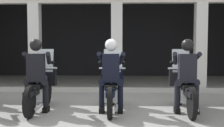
% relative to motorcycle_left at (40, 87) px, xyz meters
% --- Properties ---
extents(ground_plane, '(80.00, 80.00, 0.00)m').
position_rel_motorcycle_left_xyz_m(ground_plane, '(1.61, 3.12, -0.50)').
color(ground_plane, gray).
extents(station_building, '(11.54, 4.49, 3.31)m').
position_rel_motorcycle_left_xyz_m(station_building, '(1.66, 5.20, 1.62)').
color(station_building, black).
rests_on(station_building, ground).
extents(kerb_strip, '(11.04, 0.24, 0.12)m').
position_rel_motorcycle_left_xyz_m(kerb_strip, '(1.66, 2.43, -0.44)').
color(kerb_strip, '#B7B5AD').
rests_on(kerb_strip, ground).
extents(motorcycle_left, '(0.62, 2.04, 1.35)m').
position_rel_motorcycle_left_xyz_m(motorcycle_left, '(0.00, 0.00, 0.00)').
color(motorcycle_left, black).
rests_on(motorcycle_left, ground).
extents(police_officer_left, '(0.63, 0.61, 1.58)m').
position_rel_motorcycle_left_xyz_m(police_officer_left, '(-0.00, -0.28, 0.44)').
color(police_officer_left, black).
rests_on(police_officer_left, ground).
extents(motorcycle_center, '(0.62, 2.04, 1.35)m').
position_rel_motorcycle_left_xyz_m(motorcycle_center, '(1.61, 0.00, 0.00)').
color(motorcycle_center, black).
rests_on(motorcycle_center, ground).
extents(police_officer_center, '(0.63, 0.61, 1.58)m').
position_rel_motorcycle_left_xyz_m(police_officer_center, '(1.61, -0.28, 0.44)').
color(police_officer_center, black).
rests_on(police_officer_center, ground).
extents(motorcycle_right, '(0.62, 2.04, 1.35)m').
position_rel_motorcycle_left_xyz_m(motorcycle_right, '(3.22, 0.02, 0.00)').
color(motorcycle_right, black).
rests_on(motorcycle_right, ground).
extents(police_officer_right, '(0.63, 0.61, 1.58)m').
position_rel_motorcycle_left_xyz_m(police_officer_right, '(3.22, -0.26, 0.44)').
color(police_officer_right, black).
rests_on(police_officer_right, ground).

